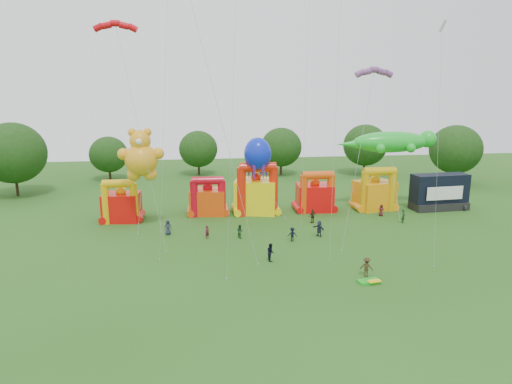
{
  "coord_description": "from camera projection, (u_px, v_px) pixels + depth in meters",
  "views": [
    {
      "loc": [
        -8.54,
        -33.43,
        17.54
      ],
      "look_at": [
        -1.94,
        18.0,
        5.56
      ],
      "focal_mm": 32.0,
      "sensor_mm": 36.0,
      "label": 1
    }
  ],
  "objects": [
    {
      "name": "teddy_bear_kite",
      "position": [
        141.0,
        163.0,
        55.97
      ],
      "size": [
        5.64,
        4.66,
        12.77
      ],
      "color": "orange",
      "rests_on": "ground"
    },
    {
      "name": "bouncy_castle_0",
      "position": [
        121.0,
        205.0,
        60.65
      ],
      "size": [
        5.0,
        4.19,
        5.89
      ],
      "color": "red",
      "rests_on": "ground"
    },
    {
      "name": "spectator_7",
      "position": [
        403.0,
        216.0,
        60.06
      ],
      "size": [
        0.75,
        0.8,
        1.83
      ],
      "primitive_type": "imported",
      "rotation": [
        0.0,
        0.0,
        0.94
      ],
      "color": "#17391D",
      "rests_on": "ground"
    },
    {
      "name": "diamond_kites",
      "position": [
        289.0,
        97.0,
        47.89
      ],
      "size": [
        29.86,
        21.04,
        41.17
      ],
      "color": "red",
      "rests_on": "ground"
    },
    {
      "name": "spectator_4",
      "position": [
        313.0,
        216.0,
        60.01
      ],
      "size": [
        1.2,
        0.87,
        1.89
      ],
      "primitive_type": "imported",
      "rotation": [
        0.0,
        0.0,
        3.56
      ],
      "color": "#362515",
      "rests_on": "ground"
    },
    {
      "name": "bouncy_castle_3",
      "position": [
        315.0,
        195.0,
        65.78
      ],
      "size": [
        5.3,
        4.36,
        6.02
      ],
      "color": "red",
      "rests_on": "ground"
    },
    {
      "name": "bouncy_castle_4",
      "position": [
        375.0,
        193.0,
        66.55
      ],
      "size": [
        6.13,
        5.39,
        6.46
      ],
      "color": "orange",
      "rests_on": "ground"
    },
    {
      "name": "octopus_kite",
      "position": [
        265.0,
        176.0,
        61.95
      ],
      "size": [
        5.55,
        4.69,
        11.0
      ],
      "color": "#0E24D5",
      "rests_on": "ground"
    },
    {
      "name": "folded_kite_bundle",
      "position": [
        370.0,
        281.0,
        41.79
      ],
      "size": [
        2.14,
        1.35,
        0.31
      ],
      "color": "green",
      "rests_on": "ground"
    },
    {
      "name": "gecko_kite",
      "position": [
        392.0,
        159.0,
        65.29
      ],
      "size": [
        15.05,
        10.41,
        11.4
      ],
      "color": "green",
      "rests_on": "ground"
    },
    {
      "name": "bouncy_castle_2",
      "position": [
        256.0,
        194.0,
        64.43
      ],
      "size": [
        6.61,
        5.78,
        7.49
      ],
      "color": "yellow",
      "rests_on": "ground"
    },
    {
      "name": "bouncy_castle_1",
      "position": [
        208.0,
        199.0,
        63.95
      ],
      "size": [
        5.26,
        4.4,
        5.62
      ],
      "color": "#E9450C",
      "rests_on": "ground"
    },
    {
      "name": "stage_trailer",
      "position": [
        439.0,
        192.0,
        66.54
      ],
      "size": [
        8.38,
        3.65,
        5.24
      ],
      "color": "black",
      "rests_on": "ground"
    },
    {
      "name": "spectator_5",
      "position": [
        319.0,
        229.0,
        54.58
      ],
      "size": [
        1.46,
        1.83,
        1.95
      ],
      "primitive_type": "imported",
      "rotation": [
        0.0,
        0.0,
        5.29
      ],
      "color": "#25293E",
      "rests_on": "ground"
    },
    {
      "name": "spectator_9",
      "position": [
        367.0,
        267.0,
        43.05
      ],
      "size": [
        1.41,
        1.21,
        1.89
      ],
      "primitive_type": "imported",
      "rotation": [
        0.0,
        0.0,
        2.63
      ],
      "color": "#392A17",
      "rests_on": "ground"
    },
    {
      "name": "spectator_6",
      "position": [
        381.0,
        210.0,
        63.34
      ],
      "size": [
        0.81,
        0.54,
        1.63
      ],
      "primitive_type": "imported",
      "rotation": [
        0.0,
        0.0,
        6.25
      ],
      "color": "#4F161C",
      "rests_on": "ground"
    },
    {
      "name": "parafoil_kites",
      "position": [
        226.0,
        132.0,
        47.5
      ],
      "size": [
        32.62,
        10.97,
        29.95
      ],
      "color": "#E5410A",
      "rests_on": "ground"
    },
    {
      "name": "spectator_1",
      "position": [
        207.0,
        232.0,
        53.83
      ],
      "size": [
        0.7,
        0.67,
        1.61
      ],
      "primitive_type": "imported",
      "rotation": [
        0.0,
        0.0,
        0.67
      ],
      "color": "#4F1623",
      "rests_on": "ground"
    },
    {
      "name": "spectator_2",
      "position": [
        240.0,
        231.0,
        54.05
      ],
      "size": [
        0.95,
        1.02,
        1.66
      ],
      "primitive_type": "imported",
      "rotation": [
        0.0,
        0.0,
        2.11
      ],
      "color": "#1C4723",
      "rests_on": "ground"
    },
    {
      "name": "ground",
      "position": [
        307.0,
        306.0,
        37.31
      ],
      "size": [
        160.0,
        160.0,
        0.0
      ],
      "primitive_type": "plane",
      "color": "#265317",
      "rests_on": "ground"
    },
    {
      "name": "spectator_3",
      "position": [
        292.0,
        234.0,
        52.91
      ],
      "size": [
        1.08,
        0.63,
        1.67
      ],
      "primitive_type": "imported",
      "rotation": [
        0.0,
        0.0,
        3.15
      ],
      "color": "black",
      "rests_on": "ground"
    },
    {
      "name": "spectator_0",
      "position": [
        168.0,
        227.0,
        55.2
      ],
      "size": [
        1.0,
        0.73,
        1.86
      ],
      "primitive_type": "imported",
      "rotation": [
        0.0,
        0.0,
        0.17
      ],
      "color": "#24293C",
      "rests_on": "ground"
    },
    {
      "name": "spectator_8",
      "position": [
        271.0,
        252.0,
        46.92
      ],
      "size": [
        0.79,
        0.97,
        1.89
      ],
      "primitive_type": "imported",
      "rotation": [
        0.0,
        0.0,
        1.65
      ],
      "color": "black",
      "rests_on": "ground"
    },
    {
      "name": "tree_ring",
      "position": [
        293.0,
        232.0,
        36.36
      ],
      "size": [
        125.85,
        127.98,
        12.07
      ],
      "color": "#352314",
      "rests_on": "ground"
    }
  ]
}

